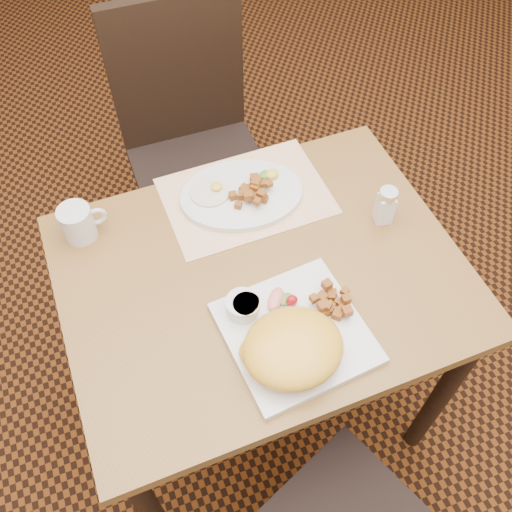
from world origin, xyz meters
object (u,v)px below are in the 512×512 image
object	(u,v)px
table	(262,298)
chair_far	(193,139)
plate_square	(295,333)
coffee_mug	(78,223)
salt_shaker	(386,205)
plate_oval	(242,195)

from	to	relation	value
table	chair_far	distance (m)	0.71
plate_square	coffee_mug	size ratio (longest dim) A/B	2.57
chair_far	plate_square	xyz separation A→B (m)	(-0.03, -0.87, 0.22)
chair_far	salt_shaker	xyz separation A→B (m)	(0.29, -0.66, 0.26)
plate_oval	coffee_mug	bearing A→B (deg)	175.68
plate_oval	coffee_mug	xyz separation A→B (m)	(-0.39, 0.03, 0.03)
table	plate_oval	xyz separation A→B (m)	(0.03, 0.23, 0.12)
plate_oval	salt_shaker	size ratio (longest dim) A/B	3.05
salt_shaker	table	bearing A→B (deg)	-173.36
plate_square	plate_oval	size ratio (longest dim) A/B	0.92
plate_oval	chair_far	bearing A→B (deg)	89.52
coffee_mug	plate_square	bearing A→B (deg)	-49.97
table	plate_square	bearing A→B (deg)	-88.71
plate_square	plate_oval	distance (m)	0.40
salt_shaker	coffee_mug	size ratio (longest dim) A/B	0.92
table	plate_oval	bearing A→B (deg)	81.33
table	coffee_mug	bearing A→B (deg)	144.20
table	salt_shaker	distance (m)	0.36
plate_square	salt_shaker	world-z (taller)	salt_shaker
plate_square	coffee_mug	xyz separation A→B (m)	(-0.36, 0.43, 0.04)
table	plate_oval	size ratio (longest dim) A/B	2.96
chair_far	salt_shaker	size ratio (longest dim) A/B	9.70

